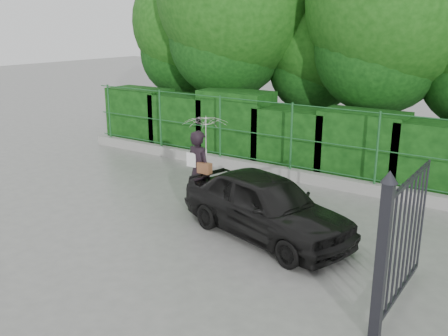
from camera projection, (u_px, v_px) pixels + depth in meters
The scene contains 8 objects.
ground at pixel (171, 231), 10.20m from camera, with size 80.00×80.00×0.00m, color gray.
kerb at pixel (277, 172), 13.72m from camera, with size 14.00×0.25×0.30m, color #9E9E99.
fence at pixel (285, 135), 13.30m from camera, with size 14.13×0.06×1.80m.
hedge at pixel (293, 137), 14.32m from camera, with size 14.20×1.20×2.12m.
trees at pixel (370, 4), 14.41m from camera, with size 17.10×6.15×8.08m.
gate at pixel (393, 245), 6.80m from camera, with size 0.22×2.33×2.36m.
woman at pixel (203, 149), 11.02m from camera, with size 1.02×1.02×2.16m.
car at pixel (266, 205), 9.79m from camera, with size 1.53×3.79×1.29m, color black.
Camera 1 is at (6.22, -7.17, 4.10)m, focal length 40.00 mm.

